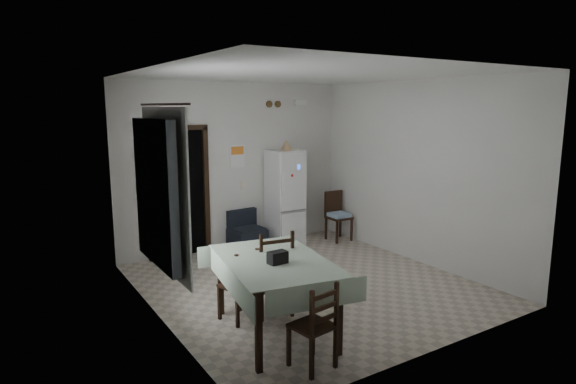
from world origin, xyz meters
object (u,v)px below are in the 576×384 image
(corner_chair, at_px, (339,216))
(dining_chair_far_right, at_px, (271,271))
(navy_seat, at_px, (247,231))
(dining_chair_near_head, at_px, (312,325))
(dining_table, at_px, (274,296))
(dining_chair_far_left, at_px, (238,284))
(fridge, at_px, (285,197))

(corner_chair, distance_m, dining_chair_far_right, 3.43)
(navy_seat, distance_m, dining_chair_near_head, 3.97)
(dining_chair_near_head, bearing_deg, dining_table, -102.81)
(navy_seat, distance_m, dining_chair_far_right, 2.67)
(corner_chair, height_order, dining_table, corner_chair)
(corner_chair, height_order, dining_chair_far_left, corner_chair)
(fridge, distance_m, dining_chair_far_right, 3.05)
(corner_chair, distance_m, dining_chair_far_left, 3.74)
(navy_seat, distance_m, dining_table, 3.19)
(fridge, relative_size, dining_table, 1.06)
(navy_seat, distance_m, dining_chair_far_left, 2.80)
(dining_chair_far_right, bearing_deg, dining_chair_near_head, 86.53)
(corner_chair, height_order, dining_chair_near_head, corner_chair)
(navy_seat, bearing_deg, dining_table, -117.26)
(dining_table, bearing_deg, dining_chair_far_left, 119.03)
(corner_chair, xyz_separation_m, dining_chair_far_left, (-3.12, -2.06, -0.02))
(dining_table, bearing_deg, navy_seat, 77.79)
(fridge, xyz_separation_m, dining_chair_far_right, (-1.75, -2.48, -0.33))
(navy_seat, relative_size, dining_chair_far_left, 0.79)
(navy_seat, bearing_deg, fridge, -5.14)
(fridge, xyz_separation_m, dining_chair_near_head, (-2.04, -3.76, -0.42))
(fridge, distance_m, dining_table, 3.58)
(dining_chair_near_head, bearing_deg, dining_chair_far_right, -111.57)
(navy_seat, relative_size, dining_chair_near_head, 0.79)
(dining_table, bearing_deg, fridge, 66.07)
(navy_seat, height_order, dining_chair_near_head, dining_chair_near_head)
(dining_table, bearing_deg, dining_chair_far_right, 73.34)
(navy_seat, xyz_separation_m, dining_chair_far_left, (-1.38, -2.43, 0.09))
(corner_chair, bearing_deg, fridge, 159.69)
(dining_chair_far_right, xyz_separation_m, dining_chair_near_head, (-0.29, -1.28, -0.09))
(dining_chair_far_left, bearing_deg, fridge, -146.76)
(fridge, bearing_deg, navy_seat, 179.78)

